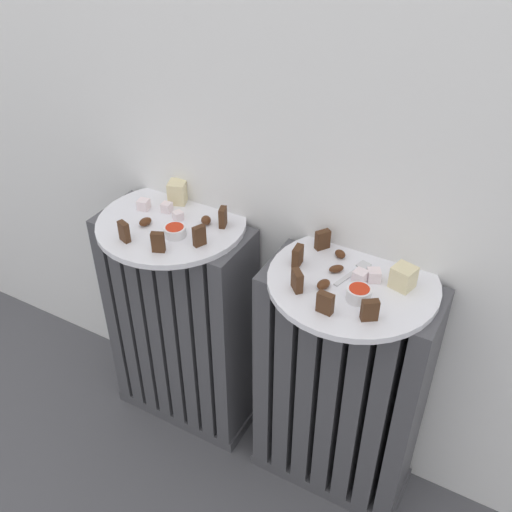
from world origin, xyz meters
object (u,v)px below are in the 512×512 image
(jam_bowl_right, at_px, (359,293))
(radiator_left, at_px, (182,327))
(plate_left, at_px, (172,223))
(plate_right, at_px, (353,281))
(radiator_right, at_px, (339,391))
(jam_bowl_left, at_px, (175,231))
(fork, at_px, (354,272))

(jam_bowl_right, bearing_deg, radiator_left, 173.44)
(plate_left, relative_size, plate_right, 1.00)
(radiator_right, bearing_deg, jam_bowl_left, -173.45)
(fork, bearing_deg, plate_left, -177.22)
(radiator_left, xyz_separation_m, plate_left, (-0.00, -0.00, 0.29))
(radiator_right, bearing_deg, radiator_left, 180.00)
(radiator_left, relative_size, jam_bowl_left, 12.89)
(jam_bowl_right, bearing_deg, plate_left, 173.44)
(plate_left, height_order, jam_bowl_left, jam_bowl_left)
(plate_right, height_order, jam_bowl_right, jam_bowl_right)
(jam_bowl_left, bearing_deg, fork, 9.68)
(plate_right, xyz_separation_m, fork, (-0.01, 0.02, 0.01))
(radiator_left, relative_size, fork, 5.95)
(jam_bowl_left, height_order, jam_bowl_right, jam_bowl_right)
(fork, bearing_deg, jam_bowl_left, -170.32)
(radiator_left, bearing_deg, fork, 2.78)
(radiator_left, xyz_separation_m, jam_bowl_left, (0.04, -0.04, 0.31))
(plate_right, distance_m, jam_bowl_right, 0.06)
(plate_right, bearing_deg, jam_bowl_right, -60.29)
(radiator_right, xyz_separation_m, fork, (-0.01, 0.02, 0.30))
(radiator_right, height_order, plate_left, plate_left)
(radiator_left, xyz_separation_m, jam_bowl_right, (0.43, -0.05, 0.31))
(plate_right, bearing_deg, radiator_left, 180.00)
(plate_left, distance_m, jam_bowl_right, 0.43)
(jam_bowl_left, relative_size, jam_bowl_right, 1.02)
(radiator_left, bearing_deg, jam_bowl_left, -46.43)
(plate_left, bearing_deg, plate_right, 0.00)
(radiator_left, relative_size, radiator_right, 1.00)
(jam_bowl_right, xyz_separation_m, fork, (-0.03, 0.07, -0.01))
(radiator_right, xyz_separation_m, jam_bowl_right, (0.03, -0.05, 0.31))
(plate_right, bearing_deg, radiator_right, -146.31)
(radiator_right, relative_size, jam_bowl_right, 13.12)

